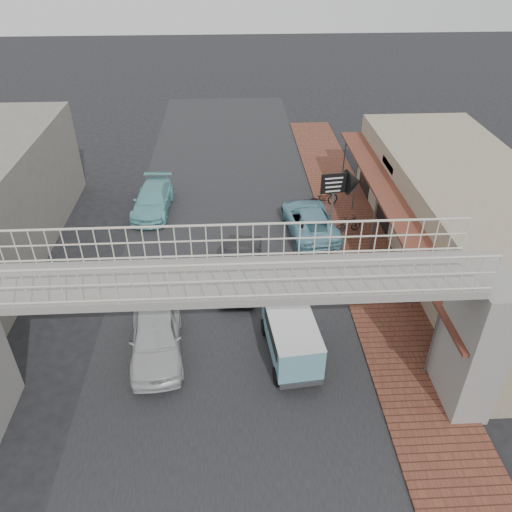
{
  "coord_description": "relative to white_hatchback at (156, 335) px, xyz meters",
  "views": [
    {
      "loc": [
        0.32,
        -14.9,
        13.31
      ],
      "look_at": [
        1.23,
        2.07,
        1.8
      ],
      "focal_mm": 35.0,
      "sensor_mm": 36.0,
      "label": 1
    }
  ],
  "objects": [
    {
      "name": "shophouse_row",
      "position": [
        13.56,
        5.34,
        1.24
      ],
      "size": [
        7.2,
        18.0,
        4.0
      ],
      "color": "gray",
      "rests_on": "ground"
    },
    {
      "name": "angkot_curb",
      "position": [
        6.79,
        8.14,
        -0.09
      ],
      "size": [
        2.73,
        5.08,
        1.36
      ],
      "primitive_type": "imported",
      "rotation": [
        0.0,
        0.0,
        3.24
      ],
      "color": "#69A4B7",
      "rests_on": "ground"
    },
    {
      "name": "ground",
      "position": [
        2.59,
        1.34,
        -0.77
      ],
      "size": [
        120.0,
        120.0,
        0.0
      ],
      "primitive_type": "plane",
      "color": "black",
      "rests_on": "ground"
    },
    {
      "name": "angkot_far",
      "position": [
        -1.41,
        10.83,
        -0.11
      ],
      "size": [
        2.09,
        4.66,
        1.33
      ],
      "primitive_type": "imported",
      "rotation": [
        0.0,
        0.0,
        -0.05
      ],
      "color": "#71C0C4",
      "rests_on": "ground"
    },
    {
      "name": "sidewalk",
      "position": [
        9.09,
        4.34,
        -0.72
      ],
      "size": [
        3.0,
        40.0,
        0.1
      ],
      "primitive_type": "cube",
      "color": "brown",
      "rests_on": "ground"
    },
    {
      "name": "arrow_sign",
      "position": [
        8.63,
        7.88,
        2.08
      ],
      "size": [
        2.02,
        1.3,
        3.4
      ],
      "rotation": [
        0.0,
        0.0,
        0.13
      ],
      "color": "#59595B",
      "rests_on": "sidewalk"
    },
    {
      "name": "white_hatchback",
      "position": [
        0.0,
        0.0,
        0.0
      ],
      "size": [
        2.27,
        4.69,
        1.54
      ],
      "primitive_type": "imported",
      "rotation": [
        0.0,
        0.0,
        0.1
      ],
      "color": "silver",
      "rests_on": "ground"
    },
    {
      "name": "dark_sedan",
      "position": [
        3.21,
        4.17,
        -0.05
      ],
      "size": [
        2.06,
        4.54,
        1.45
      ],
      "primitive_type": "imported",
      "rotation": [
        0.0,
        0.0,
        -0.12
      ],
      "color": "black",
      "rests_on": "ground"
    },
    {
      "name": "footbridge",
      "position": [
        2.59,
        -2.66,
        2.4
      ],
      "size": [
        16.4,
        2.4,
        6.34
      ],
      "color": "gray",
      "rests_on": "ground"
    },
    {
      "name": "road_strip",
      "position": [
        2.59,
        1.34,
        -0.77
      ],
      "size": [
        10.0,
        60.0,
        0.01
      ],
      "primitive_type": "cube",
      "color": "black",
      "rests_on": "ground"
    },
    {
      "name": "motorcycle_near",
      "position": [
        7.89,
        10.66,
        -0.18
      ],
      "size": [
        1.99,
        1.3,
        0.99
      ],
      "primitive_type": "imported",
      "rotation": [
        0.0,
        0.0,
        1.94
      ],
      "color": "black",
      "rests_on": "sidewalk"
    },
    {
      "name": "angkot_van",
      "position": [
        4.87,
        -0.54,
        0.35
      ],
      "size": [
        1.97,
        3.74,
        1.76
      ],
      "rotation": [
        0.0,
        0.0,
        0.1
      ],
      "color": "black",
      "rests_on": "ground"
    },
    {
      "name": "street_clock",
      "position": [
        9.98,
        2.16,
        1.52
      ],
      "size": [
        0.68,
        0.63,
        2.65
      ],
      "rotation": [
        0.0,
        0.0,
        -0.3
      ],
      "color": "#59595B",
      "rests_on": "sidewalk"
    },
    {
      "name": "motorcycle_far",
      "position": [
        8.74,
        7.87,
        -0.23
      ],
      "size": [
        1.53,
        0.89,
        0.89
      ],
      "primitive_type": "imported",
      "rotation": [
        0.0,
        0.0,
        1.91
      ],
      "color": "black",
      "rests_on": "sidewalk"
    }
  ]
}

